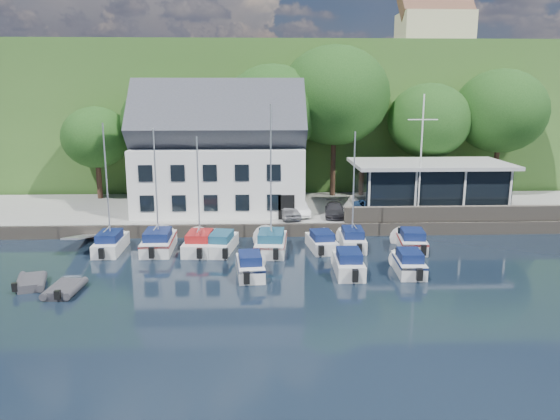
{
  "coord_description": "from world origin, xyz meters",
  "views": [
    {
      "loc": [
        -3.73,
        -29.92,
        11.18
      ],
      "look_at": [
        -2.15,
        9.0,
        2.55
      ],
      "focal_mm": 35.0,
      "sensor_mm": 36.0,
      "label": 1
    }
  ],
  "objects_px": {
    "boat_r1_3": "(221,241)",
    "dinghy_1": "(65,288)",
    "boat_r1_0": "(107,189)",
    "boat_r1_6": "(354,187)",
    "car_blue": "(371,208)",
    "dinghy_0": "(31,281)",
    "car_silver": "(289,210)",
    "boat_r1_4": "(271,187)",
    "harbor_building": "(220,159)",
    "flagpole": "(421,157)",
    "boat_r2_4": "(409,261)",
    "boat_r2_3": "(348,261)",
    "boat_r2_2": "(250,264)",
    "boat_r1_1": "(156,185)",
    "car_dgrey": "(334,210)",
    "boat_r1_5": "(322,240)",
    "club_pavilion": "(428,186)",
    "car_white": "(299,209)"
  },
  "relations": [
    {
      "from": "boat_r1_3",
      "to": "dinghy_1",
      "type": "relative_size",
      "value": 2.16
    },
    {
      "from": "boat_r1_0",
      "to": "boat_r1_6",
      "type": "height_order",
      "value": "boat_r1_0"
    },
    {
      "from": "car_blue",
      "to": "dinghy_0",
      "type": "xyz_separation_m",
      "value": [
        -22.46,
        -12.9,
        -1.33
      ]
    },
    {
      "from": "car_silver",
      "to": "boat_r1_4",
      "type": "height_order",
      "value": "boat_r1_4"
    },
    {
      "from": "harbor_building",
      "to": "flagpole",
      "type": "relative_size",
      "value": 1.46
    },
    {
      "from": "car_silver",
      "to": "boat_r2_4",
      "type": "xyz_separation_m",
      "value": [
        6.88,
        -10.9,
        -0.9
      ]
    },
    {
      "from": "boat_r1_6",
      "to": "boat_r1_0",
      "type": "bearing_deg",
      "value": -176.12
    },
    {
      "from": "car_blue",
      "to": "boat_r1_4",
      "type": "bearing_deg",
      "value": -147.42
    },
    {
      "from": "harbor_building",
      "to": "boat_r2_3",
      "type": "relative_size",
      "value": 2.56
    },
    {
      "from": "boat_r1_4",
      "to": "boat_r2_2",
      "type": "distance_m",
      "value": 6.55
    },
    {
      "from": "boat_r1_1",
      "to": "boat_r1_6",
      "type": "bearing_deg",
      "value": 0.15
    },
    {
      "from": "car_silver",
      "to": "car_dgrey",
      "type": "relative_size",
      "value": 0.98
    },
    {
      "from": "boat_r1_1",
      "to": "boat_r1_5",
      "type": "distance_m",
      "value": 12.25
    },
    {
      "from": "car_dgrey",
      "to": "boat_r1_4",
      "type": "distance_m",
      "value": 8.83
    },
    {
      "from": "club_pavilion",
      "to": "car_dgrey",
      "type": "bearing_deg",
      "value": -163.22
    },
    {
      "from": "boat_r1_1",
      "to": "boat_r1_6",
      "type": "height_order",
      "value": "boat_r1_1"
    },
    {
      "from": "boat_r1_6",
      "to": "boat_r2_3",
      "type": "xyz_separation_m",
      "value": [
        -1.21,
        -5.67,
        -3.69
      ]
    },
    {
      "from": "car_blue",
      "to": "boat_r1_0",
      "type": "relative_size",
      "value": 0.44
    },
    {
      "from": "club_pavilion",
      "to": "boat_r1_3",
      "type": "relative_size",
      "value": 2.11
    },
    {
      "from": "boat_r1_6",
      "to": "boat_r2_2",
      "type": "relative_size",
      "value": 1.67
    },
    {
      "from": "boat_r1_6",
      "to": "car_dgrey",
      "type": "bearing_deg",
      "value": 98.24
    },
    {
      "from": "boat_r2_2",
      "to": "boat_r1_0",
      "type": "bearing_deg",
      "value": 145.88
    },
    {
      "from": "boat_r1_6",
      "to": "dinghy_1",
      "type": "distance_m",
      "value": 19.99
    },
    {
      "from": "car_blue",
      "to": "boat_r1_1",
      "type": "xyz_separation_m",
      "value": [
        -16.32,
        -5.93,
        3.06
      ]
    },
    {
      "from": "car_white",
      "to": "boat_r1_6",
      "type": "height_order",
      "value": "boat_r1_6"
    },
    {
      "from": "dinghy_0",
      "to": "car_white",
      "type": "bearing_deg",
      "value": 22.26
    },
    {
      "from": "boat_r1_0",
      "to": "boat_r1_6",
      "type": "distance_m",
      "value": 17.18
    },
    {
      "from": "car_blue",
      "to": "boat_r1_5",
      "type": "height_order",
      "value": "car_blue"
    },
    {
      "from": "boat_r1_4",
      "to": "flagpole",
      "type": "bearing_deg",
      "value": 30.23
    },
    {
      "from": "dinghy_1",
      "to": "car_white",
      "type": "bearing_deg",
      "value": 49.3
    },
    {
      "from": "harbor_building",
      "to": "boat_r1_6",
      "type": "xyz_separation_m",
      "value": [
        10.02,
        -8.64,
        -0.89
      ]
    },
    {
      "from": "car_silver",
      "to": "boat_r1_4",
      "type": "xyz_separation_m",
      "value": [
        -1.56,
        -5.92,
        3.0
      ]
    },
    {
      "from": "club_pavilion",
      "to": "boat_r1_5",
      "type": "xyz_separation_m",
      "value": [
        -10.25,
        -8.61,
        -2.36
      ]
    },
    {
      "from": "car_blue",
      "to": "boat_r1_1",
      "type": "height_order",
      "value": "boat_r1_1"
    },
    {
      "from": "car_blue",
      "to": "boat_r2_2",
      "type": "bearing_deg",
      "value": -135.27
    },
    {
      "from": "car_dgrey",
      "to": "boat_r1_0",
      "type": "bearing_deg",
      "value": -154.09
    },
    {
      "from": "boat_r1_3",
      "to": "dinghy_0",
      "type": "bearing_deg",
      "value": -138.01
    },
    {
      "from": "boat_r1_3",
      "to": "boat_r1_5",
      "type": "relative_size",
      "value": 1.2
    },
    {
      "from": "boat_r2_2",
      "to": "dinghy_1",
      "type": "xyz_separation_m",
      "value": [
        -10.35,
        -2.65,
        -0.4
      ]
    },
    {
      "from": "car_white",
      "to": "car_blue",
      "type": "distance_m",
      "value": 5.93
    },
    {
      "from": "boat_r2_3",
      "to": "dinghy_1",
      "type": "bearing_deg",
      "value": -168.77
    },
    {
      "from": "boat_r1_1",
      "to": "harbor_building",
      "type": "bearing_deg",
      "value": 65.89
    },
    {
      "from": "car_white",
      "to": "boat_r1_5",
      "type": "height_order",
      "value": "car_white"
    },
    {
      "from": "boat_r1_5",
      "to": "dinghy_0",
      "type": "xyz_separation_m",
      "value": [
        -17.71,
        -6.77,
        -0.35
      ]
    },
    {
      "from": "boat_r1_3",
      "to": "flagpole",
      "type": "bearing_deg",
      "value": 28.73
    },
    {
      "from": "car_silver",
      "to": "dinghy_1",
      "type": "height_order",
      "value": "car_silver"
    },
    {
      "from": "harbor_building",
      "to": "car_blue",
      "type": "relative_size",
      "value": 3.69
    },
    {
      "from": "boat_r1_1",
      "to": "boat_r1_3",
      "type": "height_order",
      "value": "boat_r1_1"
    },
    {
      "from": "car_dgrey",
      "to": "boat_r1_4",
      "type": "relative_size",
      "value": 0.41
    },
    {
      "from": "harbor_building",
      "to": "car_dgrey",
      "type": "bearing_deg",
      "value": -17.89
    }
  ]
}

